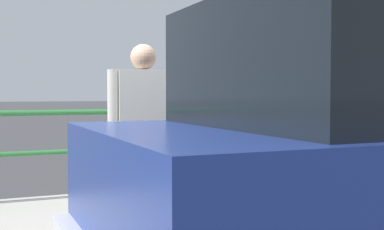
% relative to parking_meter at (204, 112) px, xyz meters
% --- Properties ---
extents(sidewalk_curb, '(36.00, 2.39, 0.15)m').
position_rel_parking_meter_xyz_m(sidewalk_curb, '(-0.30, 0.91, -1.10)').
color(sidewalk_curb, '#ADA8A0').
rests_on(sidewalk_curb, ground).
extents(parking_meter, '(0.18, 0.19, 1.39)m').
position_rel_parking_meter_xyz_m(parking_meter, '(0.00, 0.00, 0.00)').
color(parking_meter, slate).
rests_on(parking_meter, sidewalk_curb).
extents(pedestrian_at_meter, '(0.64, 0.41, 1.58)m').
position_rel_parking_meter_xyz_m(pedestrian_at_meter, '(-0.47, 0.17, -0.13)').
color(pedestrian_at_meter, black).
rests_on(pedestrian_at_meter, sidewalk_curb).
extents(background_railing, '(24.06, 0.06, 1.00)m').
position_rel_parking_meter_xyz_m(background_railing, '(-0.30, 1.83, -0.30)').
color(background_railing, '#2D7A38').
rests_on(background_railing, sidewalk_curb).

